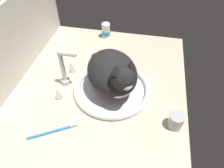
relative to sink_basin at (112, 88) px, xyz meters
The scene contains 8 objects.
countertop 7.02cm from the sink_basin, 122.50° to the left, with size 105.54×77.14×3.00cm, color beige.
backsplash_wall 47.63cm from the sink_basin, 94.41° to the left, with size 105.54×2.40×37.14cm, color silver.
sink_basin is the anchor object (origin of this frame).
faucet 22.26cm from the sink_basin, 90.00° to the left, with size 21.13×9.49×18.92cm.
cat 10.35cm from the sink_basin, 144.70° to the right, with size 34.99×30.99×21.07cm.
pill_bottle 44.59cm from the sink_basin, 15.94° to the left, with size 4.97×4.97×8.64cm.
metal_jar 30.92cm from the sink_basin, 116.85° to the right, with size 5.76×5.76×6.33cm.
toothbrush 31.10cm from the sink_basin, 145.65° to the left, with size 10.41×16.82×1.70cm.
Camera 1 is at (-59.43, -18.04, 72.02)cm, focal length 33.16 mm.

